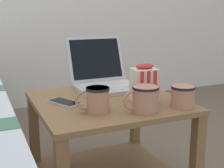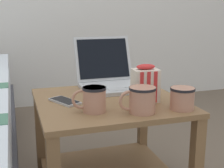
% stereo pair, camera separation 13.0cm
% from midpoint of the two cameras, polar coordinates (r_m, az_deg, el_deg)
% --- Properties ---
extents(bedside_table, '(0.62, 0.60, 0.49)m').
position_cam_midpoint_polar(bedside_table, '(1.42, 2.10, -9.52)').
color(bedside_table, olive).
rests_on(bedside_table, ground_plane).
extents(laptop, '(0.30, 0.33, 0.24)m').
position_cam_midpoint_polar(laptop, '(1.57, 1.91, 1.15)').
color(laptop, '#B7BABC').
rests_on(laptop, bedside_table).
extents(mug_front_left, '(0.13, 0.09, 0.10)m').
position_cam_midpoint_polar(mug_front_left, '(1.19, -0.27, -2.65)').
color(mug_front_left, tan).
rests_on(mug_front_left, bedside_table).
extents(mug_front_right, '(0.10, 0.12, 0.09)m').
position_cam_midpoint_polar(mug_front_right, '(1.27, 15.64, -2.34)').
color(mug_front_right, tan).
rests_on(mug_front_right, bedside_table).
extents(mug_mid_center, '(0.15, 0.10, 0.10)m').
position_cam_midpoint_polar(mug_mid_center, '(1.19, 8.56, -2.68)').
color(mug_mid_center, tan).
rests_on(mug_mid_center, bedside_table).
extents(snack_bag, '(0.11, 0.09, 0.16)m').
position_cam_midpoint_polar(snack_bag, '(1.33, 8.91, -0.07)').
color(snack_bag, silver).
rests_on(snack_bag, bedside_table).
extents(cell_phone, '(0.13, 0.16, 0.01)m').
position_cam_midpoint_polar(cell_phone, '(1.33, -5.87, -3.18)').
color(cell_phone, '#B7BABC').
rests_on(cell_phone, bedside_table).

